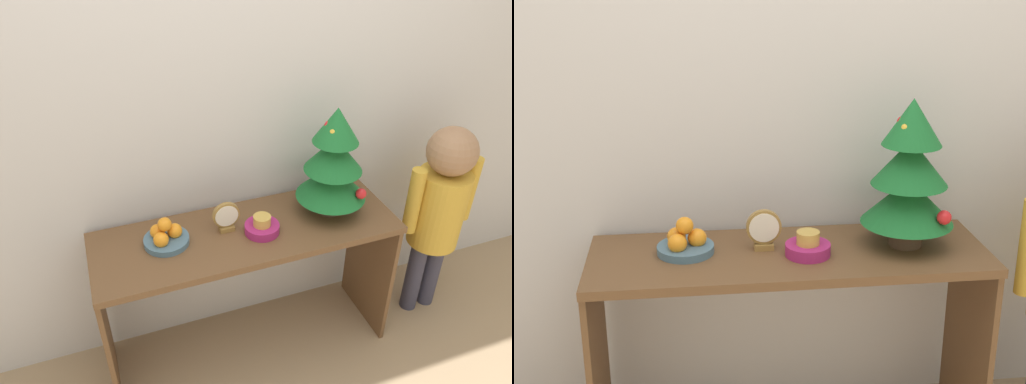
{
  "view_description": "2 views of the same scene",
  "coord_description": "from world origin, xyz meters",
  "views": [
    {
      "loc": [
        -0.54,
        -1.36,
        1.98
      ],
      "look_at": [
        0.04,
        0.23,
        0.88
      ],
      "focal_mm": 35.0,
      "sensor_mm": 36.0,
      "label": 1
    },
    {
      "loc": [
        -0.31,
        -1.88,
        1.64
      ],
      "look_at": [
        -0.06,
        0.23,
        0.91
      ],
      "focal_mm": 50.0,
      "sensor_mm": 36.0,
      "label": 2
    }
  ],
  "objects": [
    {
      "name": "back_wall",
      "position": [
        0.0,
        0.48,
        1.25
      ],
      "size": [
        7.0,
        0.05,
        2.5
      ],
      "primitive_type": "cube",
      "color": "silver",
      "rests_on": "ground_plane"
    },
    {
      "name": "mini_tree",
      "position": [
        0.39,
        0.23,
        0.95
      ],
      "size": [
        0.3,
        0.3,
        0.49
      ],
      "color": "#4C3828",
      "rests_on": "console_table"
    },
    {
      "name": "fruit_bowl",
      "position": [
        -0.33,
        0.25,
        0.74
      ],
      "size": [
        0.18,
        0.18,
        0.12
      ],
      "color": "#476B84",
      "rests_on": "console_table"
    },
    {
      "name": "desk_clock",
      "position": [
        -0.08,
        0.25,
        0.77
      ],
      "size": [
        0.12,
        0.04,
        0.14
      ],
      "color": "olive",
      "rests_on": "console_table"
    },
    {
      "name": "console_table",
      "position": [
        0.0,
        0.22,
        0.55
      ],
      "size": [
        1.29,
        0.43,
        0.71
      ],
      "color": "brown",
      "rests_on": "ground_plane"
    },
    {
      "name": "singing_bowl",
      "position": [
        0.05,
        0.18,
        0.73
      ],
      "size": [
        0.15,
        0.15,
        0.08
      ],
      "color": "#9E2366",
      "rests_on": "console_table"
    }
  ]
}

